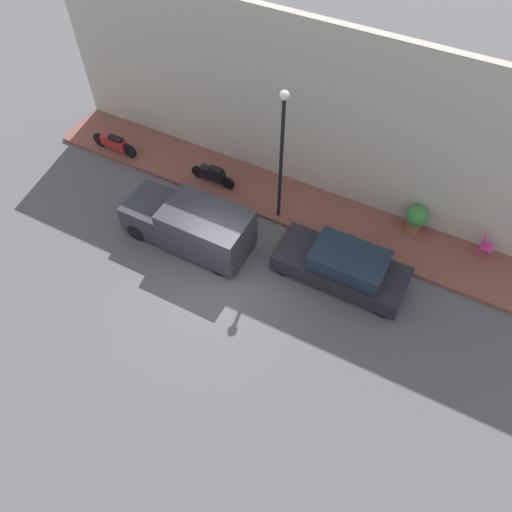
{
  "coord_description": "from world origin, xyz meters",
  "views": [
    {
      "loc": [
        -7.98,
        -5.68,
        13.73
      ],
      "look_at": [
        1.14,
        -0.89,
        0.6
      ],
      "focal_mm": 35.0,
      "sensor_mm": 36.0,
      "label": 1
    }
  ],
  "objects_px": {
    "motorcycle_black": "(213,174)",
    "motorcycle_red": "(114,143)",
    "streetlamp": "(282,146)",
    "cafe_chair": "(485,245)",
    "parked_car": "(343,266)",
    "potted_plant": "(416,218)",
    "delivery_van": "(189,224)"
  },
  "relations": [
    {
      "from": "cafe_chair",
      "to": "delivery_van",
      "type": "bearing_deg",
      "value": 113.43
    },
    {
      "from": "motorcycle_black",
      "to": "motorcycle_red",
      "type": "bearing_deg",
      "value": 93.51
    },
    {
      "from": "cafe_chair",
      "to": "motorcycle_black",
      "type": "bearing_deg",
      "value": 96.87
    },
    {
      "from": "delivery_van",
      "to": "cafe_chair",
      "type": "xyz_separation_m",
      "value": [
        4.01,
        -9.26,
        -0.21
      ]
    },
    {
      "from": "motorcycle_red",
      "to": "streetlamp",
      "type": "height_order",
      "value": "streetlamp"
    },
    {
      "from": "streetlamp",
      "to": "motorcycle_black",
      "type": "bearing_deg",
      "value": 83.2
    },
    {
      "from": "parked_car",
      "to": "motorcycle_red",
      "type": "bearing_deg",
      "value": 81.47
    },
    {
      "from": "cafe_chair",
      "to": "parked_car",
      "type": "bearing_deg",
      "value": 127.95
    },
    {
      "from": "motorcycle_red",
      "to": "cafe_chair",
      "type": "height_order",
      "value": "cafe_chair"
    },
    {
      "from": "motorcycle_black",
      "to": "motorcycle_red",
      "type": "distance_m",
      "value": 4.53
    },
    {
      "from": "motorcycle_red",
      "to": "motorcycle_black",
      "type": "bearing_deg",
      "value": -86.49
    },
    {
      "from": "motorcycle_black",
      "to": "motorcycle_red",
      "type": "relative_size",
      "value": 0.89
    },
    {
      "from": "delivery_van",
      "to": "streetlamp",
      "type": "height_order",
      "value": "streetlamp"
    },
    {
      "from": "motorcycle_black",
      "to": "cafe_chair",
      "type": "xyz_separation_m",
      "value": [
        1.21,
        -10.02,
        0.11
      ]
    },
    {
      "from": "parked_car",
      "to": "streetlamp",
      "type": "height_order",
      "value": "streetlamp"
    },
    {
      "from": "delivery_van",
      "to": "motorcycle_red",
      "type": "height_order",
      "value": "delivery_van"
    },
    {
      "from": "streetlamp",
      "to": "potted_plant",
      "type": "xyz_separation_m",
      "value": [
        1.57,
        -4.61,
        -2.6
      ]
    },
    {
      "from": "potted_plant",
      "to": "cafe_chair",
      "type": "xyz_separation_m",
      "value": [
        -0.01,
        -2.42,
        -0.1
      ]
    },
    {
      "from": "streetlamp",
      "to": "cafe_chair",
      "type": "xyz_separation_m",
      "value": [
        1.56,
        -7.02,
        -2.7
      ]
    },
    {
      "from": "potted_plant",
      "to": "cafe_chair",
      "type": "height_order",
      "value": "potted_plant"
    },
    {
      "from": "motorcycle_red",
      "to": "streetlamp",
      "type": "bearing_deg",
      "value": -90.61
    },
    {
      "from": "motorcycle_black",
      "to": "streetlamp",
      "type": "relative_size",
      "value": 0.36
    },
    {
      "from": "motorcycle_red",
      "to": "potted_plant",
      "type": "relative_size",
      "value": 1.91
    },
    {
      "from": "parked_car",
      "to": "cafe_chair",
      "type": "xyz_separation_m",
      "value": [
        3.07,
        -3.94,
        0.04
      ]
    },
    {
      "from": "potted_plant",
      "to": "cafe_chair",
      "type": "distance_m",
      "value": 2.42
    },
    {
      "from": "parked_car",
      "to": "delivery_van",
      "type": "xyz_separation_m",
      "value": [
        -0.94,
        5.32,
        0.24
      ]
    },
    {
      "from": "streetlamp",
      "to": "cafe_chair",
      "type": "relative_size",
      "value": 5.68
    },
    {
      "from": "parked_car",
      "to": "potted_plant",
      "type": "xyz_separation_m",
      "value": [
        3.08,
        -1.53,
        0.14
      ]
    },
    {
      "from": "motorcycle_black",
      "to": "motorcycle_red",
      "type": "height_order",
      "value": "motorcycle_black"
    },
    {
      "from": "streetlamp",
      "to": "cafe_chair",
      "type": "bearing_deg",
      "value": -77.44
    },
    {
      "from": "motorcycle_red",
      "to": "cafe_chair",
      "type": "distance_m",
      "value": 14.61
    },
    {
      "from": "parked_car",
      "to": "cafe_chair",
      "type": "relative_size",
      "value": 4.77
    }
  ]
}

